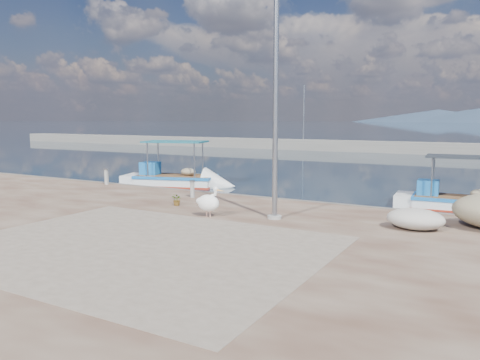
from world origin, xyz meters
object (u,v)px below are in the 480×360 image
Objects in this scene: boat_left at (175,182)px; pelican at (209,202)px; lamp_post at (276,112)px; boat_right at (461,205)px; bollard_near at (192,188)px.

boat_left reaches higher than pelican.
boat_right is at bearing 56.93° from lamp_post.
boat_right is 9.43m from lamp_post.
boat_left is 9.09× the size of bollard_near.
lamp_post reaches higher than bollard_near.
lamp_post reaches higher than boat_right.
bollard_near is at bearing -63.75° from boat_left.
boat_right is 10.75m from bollard_near.
boat_right reaches higher than bollard_near.
lamp_post is at bearing 21.67° from pelican.
pelican is 3.85m from bollard_near.
pelican is (7.38, -7.87, 0.75)m from boat_left.
boat_left is 14.07m from boat_right.
boat_right is 10.56m from pelican.
lamp_post reaches higher than pelican.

